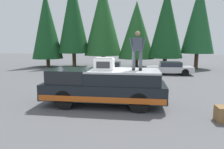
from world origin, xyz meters
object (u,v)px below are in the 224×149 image
Objects in this scene: wooden_crate at (224,114)px; compressor_unit at (104,64)px; person_on_truck_bed at (137,50)px; parked_car_grey at (109,68)px; pickup_truck at (104,86)px; parked_car_silver at (169,68)px.

compressor_unit is at bearing 74.70° from wooden_crate.
person_on_truck_bed is 9.78m from parked_car_grey.
pickup_truck is 9.21m from parked_car_grey.
parked_car_silver is (10.08, -4.30, -0.29)m from pickup_truck.
compressor_unit is at bearing -166.96° from pickup_truck.
parked_car_grey is at bearing 28.88° from wooden_crate.
parked_car_silver reaches higher than wooden_crate.
parked_car_silver is 7.32× the size of wooden_crate.
pickup_truck reaches higher than wooden_crate.
person_on_truck_bed reaches higher than pickup_truck.
compressor_unit is 5.07m from wooden_crate.
pickup_truck is at bearing 13.04° from compressor_unit.
person_on_truck_bed is 4.15m from wooden_crate.
person_on_truck_bed reaches higher than parked_car_grey.
parked_car_silver is (10.15, -2.82, -1.97)m from person_on_truck_bed.
pickup_truck is at bearing 156.91° from parked_car_silver.
wooden_crate is (-1.26, -4.62, -1.65)m from compressor_unit.
person_on_truck_bed is at bearing -92.59° from pickup_truck.
parked_car_grey is at bearing 99.84° from parked_car_silver.
parked_car_silver is 5.55m from parked_car_grey.
pickup_truck is 9.89× the size of wooden_crate.
parked_car_silver is at bearing 1.83° from wooden_crate.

